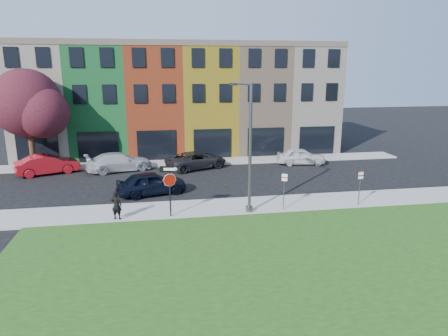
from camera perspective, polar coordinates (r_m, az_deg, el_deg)
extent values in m
plane|color=black|center=(21.48, 4.24, -8.26)|extent=(120.00, 120.00, 0.00)
cube|color=#989590|center=(24.67, 7.14, -5.17)|extent=(40.00, 3.00, 0.12)
cube|color=#989590|center=(35.28, -6.24, 0.76)|extent=(40.00, 2.40, 0.12)
cube|color=beige|center=(41.88, -23.77, 8.62)|extent=(5.00, 10.00, 10.00)
cube|color=#25883C|center=(40.94, -16.90, 9.10)|extent=(5.00, 10.00, 10.00)
cube|color=#B9401E|center=(40.61, -9.80, 9.46)|extent=(5.00, 10.00, 10.00)
cube|color=gold|center=(40.89, -2.68, 9.68)|extent=(5.00, 10.00, 10.00)
cube|color=#94785F|center=(41.77, 4.24, 9.75)|extent=(5.00, 10.00, 10.00)
cube|color=beige|center=(43.22, 10.80, 9.69)|extent=(5.00, 10.00, 10.00)
cube|color=black|center=(36.12, -5.61, 3.43)|extent=(30.00, 0.12, 2.60)
cylinder|color=black|center=(22.21, -7.72, -3.43)|extent=(0.08, 0.08, 2.79)
cylinder|color=silver|center=(21.99, -7.78, -1.71)|extent=(0.74, 0.15, 0.75)
cylinder|color=maroon|center=(21.97, -7.77, -1.73)|extent=(0.70, 0.14, 0.71)
cube|color=black|center=(21.83, -7.83, -0.16)|extent=(1.04, 0.21, 0.34)
cube|color=silver|center=(21.81, -7.83, -0.18)|extent=(0.65, 0.13, 0.14)
imported|color=black|center=(22.52, -15.10, -5.12)|extent=(0.85, 0.78, 1.62)
imported|color=black|center=(26.76, -10.33, -2.15)|extent=(4.06, 5.43, 1.54)
imported|color=maroon|center=(34.34, -23.88, 0.48)|extent=(4.95, 5.89, 1.56)
imported|color=#B8B8BD|center=(33.44, -14.74, 0.86)|extent=(5.03, 6.38, 1.51)
imported|color=black|center=(33.24, -3.95, 1.14)|extent=(5.97, 6.77, 1.42)
imported|color=silver|center=(35.29, 10.96, 1.67)|extent=(2.88, 4.64, 1.42)
cylinder|color=#4E5053|center=(22.20, 3.76, 2.65)|extent=(0.18, 0.18, 7.28)
cylinder|color=#4E5053|center=(23.15, 3.62, -5.84)|extent=(0.40, 0.40, 0.30)
cylinder|color=#4E5053|center=(22.66, 2.66, 11.92)|extent=(0.66, 1.96, 0.12)
cube|color=#4E5053|center=(23.64, 1.39, 11.90)|extent=(0.39, 0.60, 0.16)
cylinder|color=#4E5053|center=(23.37, 8.55, -3.25)|extent=(0.05, 0.05, 2.26)
cube|color=silver|center=(23.11, 8.65, -1.35)|extent=(0.30, 0.14, 0.42)
cube|color=maroon|center=(23.09, 8.66, -1.37)|extent=(0.30, 0.13, 0.06)
cylinder|color=#4E5053|center=(25.20, 18.80, -2.71)|extent=(0.05, 0.05, 2.15)
cube|color=silver|center=(24.97, 18.97, -1.02)|extent=(0.32, 0.05, 0.42)
cube|color=maroon|center=(24.95, 18.99, -1.03)|extent=(0.32, 0.04, 0.06)
cylinder|color=black|center=(35.53, -25.73, 2.53)|extent=(0.44, 0.44, 3.52)
sphere|color=black|center=(35.07, -26.36, 8.31)|extent=(5.30, 5.30, 5.30)
sphere|color=black|center=(34.01, -24.47, 7.25)|extent=(3.97, 3.97, 3.97)
sphere|color=black|center=(36.36, -27.67, 7.48)|extent=(3.71, 3.71, 3.71)
sphere|color=black|center=(35.45, -25.87, 9.92)|extent=(3.18, 3.18, 3.18)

